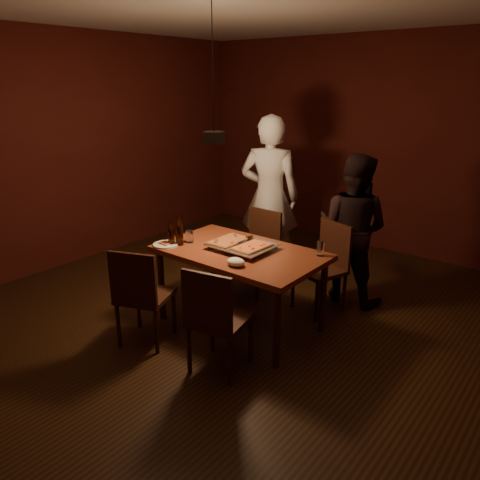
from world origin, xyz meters
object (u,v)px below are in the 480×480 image
Objects in this scene: chair_far_right at (326,259)px; chair_far_left at (259,244)px; chair_near_left at (140,289)px; dining_table at (240,258)px; chair_near_right at (214,312)px; beer_bottle_b at (179,231)px; diner_dark at (352,229)px; diner_white at (269,197)px; beer_bottle_a at (171,234)px; plate_slice at (166,244)px; pizza_tray at (242,247)px; pendant_lamp at (214,136)px.

chair_far_left is at bearing 22.53° from chair_far_right.
dining_table is at bearing 39.51° from chair_near_left.
beer_bottle_b is at bearing 138.27° from chair_near_right.
diner_dark reaches higher than beer_bottle_b.
chair_far_left is 1.77× the size of beer_bottle_b.
beer_bottle_b is at bearing -156.66° from dining_table.
diner_white reaches higher than chair_far_left.
chair_near_right is at bearing -25.65° from beer_bottle_a.
diner_dark is at bearing 52.57° from beer_bottle_a.
beer_bottle_b is 1.17× the size of plate_slice.
chair_far_right is 0.93m from pizza_tray.
chair_far_left is at bearing 75.12° from plate_slice.
chair_near_right is 1.82× the size of beer_bottle_b.
dining_table is 6.43× the size of plate_slice.
pizza_tray is 0.29× the size of diner_white.
chair_near_right is at bearing 82.26° from diner_dark.
diner_white is at bearing -4.60° from chair_far_right.
chair_near_left is 0.78m from chair_near_right.
chair_far_left is at bearing 114.36° from dining_table.
chair_far_left is 0.66m from diner_white.
dining_table is 5.48× the size of beer_bottle_b.
beer_bottle_a reaches higher than chair_near_left.
pendant_lamp reaches higher than dining_table.
dining_table is 1.29m from diner_dark.
diner_white is (-0.56, 1.24, 0.26)m from dining_table.
dining_table is 6.61× the size of beer_bottle_a.
beer_bottle_b reaches higher than chair_far_right.
plate_slice is 0.12× the size of diner_white.
plate_slice is at bearing -133.93° from beer_bottle_b.
chair_far_left is 2.14× the size of beer_bottle_a.
chair_near_right is 0.32× the size of diner_dark.
pizza_tray reaches higher than plate_slice.
pendant_lamp is at bearing 80.78° from diner_white.
pizza_tray is at bearing 29.46° from beer_bottle_a.
diner_white is at bearing 90.77° from beer_bottle_b.
chair_far_left is 1.64m from chair_near_right.
chair_near_left is at bearing 87.17° from chair_far_left.
pizza_tray is (0.43, 0.85, 0.24)m from chair_near_left.
chair_far_right is at bearing 63.20° from pizza_tray.
chair_near_right is 0.27× the size of diner_white.
chair_near_left is 0.35× the size of diner_dark.
beer_bottle_b is at bearing 77.70° from chair_near_left.
beer_bottle_a is 0.97× the size of plate_slice.
beer_bottle_b is at bearing -149.18° from pizza_tray.
chair_near_left is at bearing 62.05° from diner_dark.
beer_bottle_a is (-0.92, 0.44, 0.33)m from chair_near_right.
chair_near_left is at bearing 79.91° from chair_far_right.
diner_dark is 1.77m from pendant_lamp.
diner_white reaches higher than plate_slice.
chair_far_left is 1.12m from beer_bottle_a.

